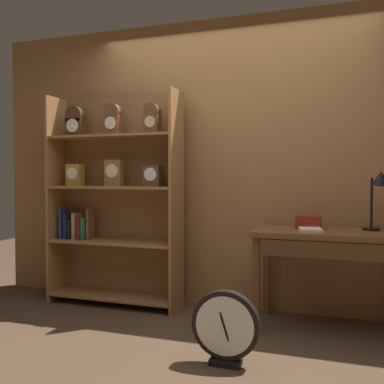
{
  "coord_description": "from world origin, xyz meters",
  "views": [
    {
      "loc": [
        0.94,
        -2.57,
        1.18
      ],
      "look_at": [
        -0.22,
        0.81,
        1.06
      ],
      "focal_mm": 41.2,
      "sensor_mm": 36.0,
      "label": 1
    }
  ],
  "objects": [
    {
      "name": "ground_plane",
      "position": [
        0.0,
        0.0,
        0.0
      ],
      "size": [
        10.0,
        10.0,
        0.0
      ],
      "primitive_type": "plane",
      "color": "#4C3826"
    },
    {
      "name": "back_wood_panel",
      "position": [
        0.0,
        1.3,
        1.3
      ],
      "size": [
        4.8,
        0.05,
        2.6
      ],
      "primitive_type": "cube",
      "color": "#9E6B3D",
      "rests_on": "ground"
    },
    {
      "name": "bookshelf",
      "position": [
        -1.07,
        1.03,
        1.02
      ],
      "size": [
        1.25,
        0.32,
        1.93
      ],
      "color": "#9E6B3D",
      "rests_on": "ground"
    },
    {
      "name": "workbench",
      "position": [
        0.83,
        0.92,
        0.66
      ],
      "size": [
        1.11,
        0.58,
        0.77
      ],
      "color": "brown",
      "rests_on": "ground"
    },
    {
      "name": "desk_lamp",
      "position": [
        1.2,
        1.04,
        1.09
      ],
      "size": [
        0.19,
        0.19,
        0.47
      ],
      "color": "black",
      "rests_on": "workbench"
    },
    {
      "name": "toolbox_small",
      "position": [
        0.68,
        1.02,
        0.82
      ],
      "size": [
        0.19,
        0.11,
        0.1
      ],
      "primitive_type": "cube",
      "color": "maroon",
      "rests_on": "workbench"
    },
    {
      "name": "open_repair_manual",
      "position": [
        0.71,
        0.85,
        0.78
      ],
      "size": [
        0.2,
        0.25,
        0.02
      ],
      "primitive_type": "cube",
      "rotation": [
        0.0,
        0.0,
        0.19
      ],
      "color": "silver",
      "rests_on": "workbench"
    },
    {
      "name": "round_clock_large",
      "position": [
        0.26,
        0.07,
        0.24
      ],
      "size": [
        0.43,
        0.11,
        0.47
      ],
      "color": "black",
      "rests_on": "ground"
    }
  ]
}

